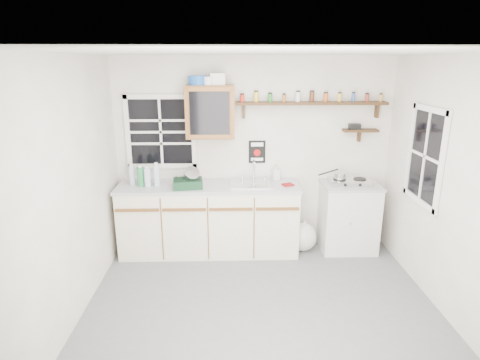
% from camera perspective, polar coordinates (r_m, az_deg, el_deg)
% --- Properties ---
extents(room, '(3.64, 3.24, 2.54)m').
position_cam_1_polar(room, '(3.78, 3.31, -1.63)').
color(room, '#575759').
rests_on(room, ground).
extents(main_cabinet, '(2.31, 0.63, 0.92)m').
position_cam_1_polar(main_cabinet, '(5.26, -4.40, -5.45)').
color(main_cabinet, beige).
rests_on(main_cabinet, floor).
extents(right_cabinet, '(0.73, 0.57, 0.91)m').
position_cam_1_polar(right_cabinet, '(5.51, 15.13, -5.03)').
color(right_cabinet, beige).
rests_on(right_cabinet, floor).
extents(sink, '(0.52, 0.44, 0.29)m').
position_cam_1_polar(sink, '(5.11, 1.51, -0.49)').
color(sink, '#BBBABF').
rests_on(sink, main_cabinet).
extents(upper_cabinet, '(0.60, 0.32, 0.65)m').
position_cam_1_polar(upper_cabinet, '(5.06, -4.26, 9.66)').
color(upper_cabinet, brown).
rests_on(upper_cabinet, wall_back).
extents(upper_cabinet_clutter, '(0.45, 0.24, 0.14)m').
position_cam_1_polar(upper_cabinet_clutter, '(5.03, -4.90, 14.00)').
color(upper_cabinet_clutter, '#184DA2').
rests_on(upper_cabinet_clutter, upper_cabinet).
extents(spice_shelf, '(1.91, 0.18, 0.35)m').
position_cam_1_polar(spice_shelf, '(5.22, 9.99, 10.82)').
color(spice_shelf, black).
rests_on(spice_shelf, wall_back).
extents(secondary_shelf, '(0.45, 0.16, 0.24)m').
position_cam_1_polar(secondary_shelf, '(5.43, 16.51, 6.85)').
color(secondary_shelf, black).
rests_on(secondary_shelf, wall_back).
extents(warning_sign, '(0.22, 0.02, 0.30)m').
position_cam_1_polar(warning_sign, '(5.30, 2.44, 4.02)').
color(warning_sign, black).
rests_on(warning_sign, wall_back).
extents(window_back, '(0.93, 0.03, 0.98)m').
position_cam_1_polar(window_back, '(5.31, -11.20, 6.71)').
color(window_back, black).
rests_on(window_back, wall_back).
extents(window_right, '(0.03, 0.78, 1.08)m').
position_cam_1_polar(window_right, '(4.73, 24.88, 3.08)').
color(window_right, black).
rests_on(window_right, wall_back).
extents(water_bottles, '(0.39, 0.16, 0.30)m').
position_cam_1_polar(water_bottles, '(5.16, -13.40, 0.58)').
color(water_bottles, '#A5B6C1').
rests_on(water_bottles, main_cabinet).
extents(dish_rack, '(0.38, 0.31, 0.27)m').
position_cam_1_polar(dish_rack, '(5.00, -7.28, -0.12)').
color(dish_rack, black).
rests_on(dish_rack, main_cabinet).
extents(soap_bottle, '(0.12, 0.12, 0.21)m').
position_cam_1_polar(soap_bottle, '(5.32, 5.09, 1.16)').
color(soap_bottle, white).
rests_on(soap_bottle, main_cabinet).
extents(rag, '(0.17, 0.16, 0.02)m').
position_cam_1_polar(rag, '(5.10, 6.83, -0.67)').
color(rag, maroon).
rests_on(rag, main_cabinet).
extents(hotplate, '(0.53, 0.29, 0.08)m').
position_cam_1_polar(hotplate, '(5.33, 15.31, -0.22)').
color(hotplate, '#BBBABF').
rests_on(hotplate, right_cabinet).
extents(saucepan, '(0.32, 0.23, 0.15)m').
position_cam_1_polar(saucepan, '(5.27, 13.91, 0.56)').
color(saucepan, '#BBBABF').
rests_on(saucepan, hotplate).
extents(trash_bag, '(0.39, 0.36, 0.45)m').
position_cam_1_polar(trash_bag, '(5.44, 8.91, -7.95)').
color(trash_bag, silver).
rests_on(trash_bag, floor).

